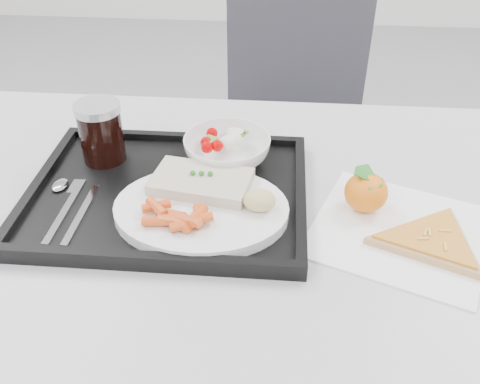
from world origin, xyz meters
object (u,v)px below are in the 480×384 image
(table, at_px, (243,243))
(tangerine, at_px, (366,192))
(salad_bowl, at_px, (227,150))
(tray, at_px, (168,194))
(dinner_plate, at_px, (201,210))
(cola_glass, at_px, (101,131))
(pizza_slice, at_px, (431,240))
(chair, at_px, (294,114))

(table, bearing_deg, tangerine, 6.40)
(salad_bowl, bearing_deg, tray, -131.86)
(table, relative_size, dinner_plate, 4.44)
(salad_bowl, bearing_deg, dinner_plate, -98.91)
(cola_glass, height_order, pizza_slice, cola_glass)
(pizza_slice, bearing_deg, tray, 168.24)
(table, xyz_separation_m, pizza_slice, (0.28, -0.06, 0.08))
(tray, height_order, tangerine, tangerine)
(cola_glass, distance_m, pizza_slice, 0.57)
(cola_glass, xyz_separation_m, pizza_slice, (0.54, -0.17, -0.06))
(tray, xyz_separation_m, cola_glass, (-0.13, 0.09, 0.06))
(cola_glass, xyz_separation_m, tangerine, (0.45, -0.09, -0.04))
(tray, height_order, dinner_plate, dinner_plate)
(salad_bowl, height_order, cola_glass, cola_glass)
(table, height_order, cola_glass, cola_glass)
(salad_bowl, distance_m, cola_glass, 0.22)
(chair, xyz_separation_m, salad_bowl, (-0.13, -0.62, 0.25))
(cola_glass, bearing_deg, tangerine, -11.88)
(dinner_plate, height_order, pizza_slice, dinner_plate)
(salad_bowl, bearing_deg, pizza_slice, -29.76)
(pizza_slice, bearing_deg, salad_bowl, 150.24)
(dinner_plate, relative_size, tangerine, 3.84)
(table, relative_size, cola_glass, 11.11)
(salad_bowl, height_order, tangerine, tangerine)
(dinner_plate, bearing_deg, chair, 78.80)
(dinner_plate, distance_m, pizza_slice, 0.35)
(tray, bearing_deg, tangerine, -0.95)
(chair, relative_size, tangerine, 13.23)
(table, height_order, chair, chair)
(cola_glass, relative_size, pizza_slice, 0.51)
(tray, bearing_deg, dinner_plate, -41.96)
(chair, height_order, pizza_slice, chair)
(table, bearing_deg, chair, 83.03)
(dinner_plate, bearing_deg, salad_bowl, 81.09)
(table, relative_size, tray, 2.67)
(salad_bowl, bearing_deg, cola_glass, -177.70)
(table, xyz_separation_m, salad_bowl, (-0.04, 0.13, 0.11))
(table, xyz_separation_m, cola_glass, (-0.26, 0.12, 0.14))
(chair, xyz_separation_m, dinner_plate, (-0.15, -0.78, 0.24))
(cola_glass, bearing_deg, pizza_slice, -17.91)
(tray, relative_size, salad_bowl, 2.96)
(tangerine, bearing_deg, chair, 97.87)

